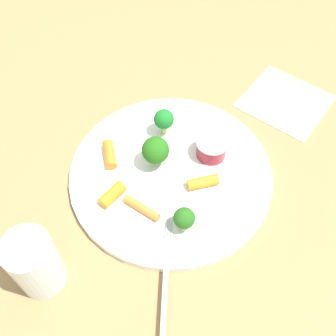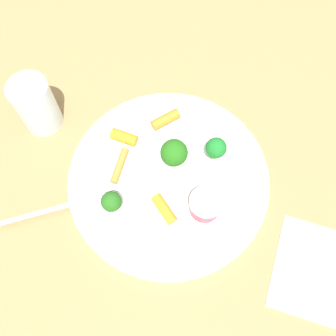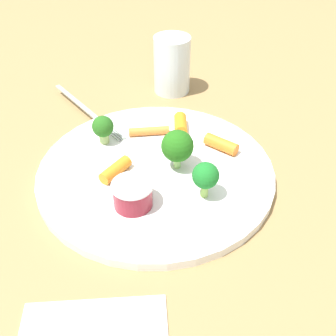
# 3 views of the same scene
# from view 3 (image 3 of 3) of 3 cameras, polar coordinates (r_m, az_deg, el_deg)

# --- Properties ---
(ground_plane) EXTENTS (2.40, 2.40, 0.00)m
(ground_plane) POSITION_cam_3_polar(r_m,az_deg,el_deg) (0.53, -1.70, -1.01)
(ground_plane) COLOR olive
(plate) EXTENTS (0.30, 0.30, 0.01)m
(plate) POSITION_cam_3_polar(r_m,az_deg,el_deg) (0.52, -1.72, -0.51)
(plate) COLOR white
(plate) RESTS_ON ground_plane
(sauce_cup) EXTENTS (0.05, 0.05, 0.03)m
(sauce_cup) POSITION_cam_3_polar(r_m,az_deg,el_deg) (0.46, -4.97, -3.70)
(sauce_cup) COLOR maroon
(sauce_cup) RESTS_ON plate
(broccoli_floret_0) EXTENTS (0.03, 0.03, 0.04)m
(broccoli_floret_0) POSITION_cam_3_polar(r_m,az_deg,el_deg) (0.56, -9.10, 5.62)
(broccoli_floret_0) COLOR #96B76A
(broccoli_floret_0) RESTS_ON plate
(broccoli_floret_1) EXTENTS (0.03, 0.03, 0.05)m
(broccoli_floret_1) POSITION_cam_3_polar(r_m,az_deg,el_deg) (0.46, 5.28, -1.15)
(broccoli_floret_1) COLOR #95C059
(broccoli_floret_1) RESTS_ON plate
(broccoli_floret_2) EXTENTS (0.04, 0.04, 0.05)m
(broccoli_floret_2) POSITION_cam_3_polar(r_m,az_deg,el_deg) (0.50, 1.33, 3.06)
(broccoli_floret_2) COLOR #93C46D
(broccoli_floret_2) RESTS_ON plate
(carrot_stick_0) EXTENTS (0.04, 0.05, 0.02)m
(carrot_stick_0) POSITION_cam_3_polar(r_m,az_deg,el_deg) (0.51, -7.37, -0.25)
(carrot_stick_0) COLOR orange
(carrot_stick_0) RESTS_ON plate
(carrot_stick_1) EXTENTS (0.06, 0.02, 0.01)m
(carrot_stick_1) POSITION_cam_3_polar(r_m,az_deg,el_deg) (0.58, -2.67, 5.18)
(carrot_stick_1) COLOR orange
(carrot_stick_1) RESTS_ON plate
(carrot_stick_2) EXTENTS (0.05, 0.04, 0.02)m
(carrot_stick_2) POSITION_cam_3_polar(r_m,az_deg,el_deg) (0.55, 7.46, 3.33)
(carrot_stick_2) COLOR orange
(carrot_stick_2) RESTS_ON plate
(carrot_stick_3) EXTENTS (0.02, 0.04, 0.02)m
(carrot_stick_3) POSITION_cam_3_polar(r_m,az_deg,el_deg) (0.59, 1.77, 6.13)
(carrot_stick_3) COLOR orange
(carrot_stick_3) RESTS_ON plate
(fork) EXTENTS (0.14, 0.15, 0.00)m
(fork) POSITION_cam_3_polar(r_m,az_deg,el_deg) (0.64, -11.15, 7.82)
(fork) COLOR #ADB9B3
(fork) RESTS_ON plate
(drinking_glass) EXTENTS (0.06, 0.06, 0.09)m
(drinking_glass) POSITION_cam_3_polar(r_m,az_deg,el_deg) (0.69, 0.49, 14.26)
(drinking_glass) COLOR silver
(drinking_glass) RESTS_ON ground_plane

